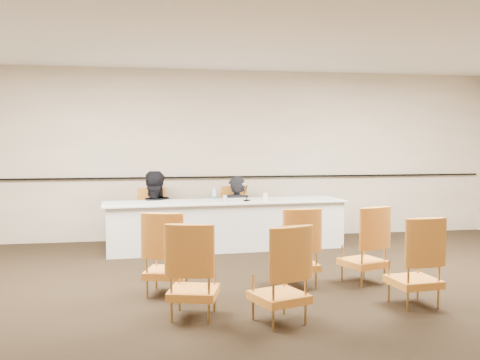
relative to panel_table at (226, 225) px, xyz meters
name	(u,v)px	position (x,y,z in m)	size (l,w,h in m)	color
floor	(284,302)	(0.19, -2.98, -0.39)	(10.00, 10.00, 0.00)	black
ceiling	(286,19)	(0.19, -2.98, 2.61)	(10.00, 10.00, 0.00)	white
wall_back	(228,155)	(0.19, 1.02, 1.11)	(10.00, 0.04, 3.00)	#BCAB94
wall_rail	(228,177)	(0.19, 0.98, 0.71)	(9.80, 0.04, 0.03)	black
panel_table	(226,225)	(0.00, 0.00, 0.00)	(3.88, 0.89, 0.78)	silver
panelist_main	(236,222)	(0.27, 0.59, -0.05)	(0.59, 0.39, 1.62)	black
panelist_main_chair	(236,214)	(0.27, 0.59, 0.09)	(0.50, 0.50, 0.95)	orange
panelist_second	(153,222)	(-1.16, 0.51, 0.00)	(0.83, 0.65, 1.71)	black
panelist_second_chair	(153,217)	(-1.16, 0.51, 0.09)	(0.50, 0.50, 0.95)	orange
papers	(255,201)	(0.46, -0.05, 0.39)	(0.30, 0.22, 0.00)	silver
microphone	(247,192)	(0.33, -0.09, 0.54)	(0.11, 0.21, 0.29)	black
water_bottle	(214,195)	(-0.19, -0.03, 0.50)	(0.07, 0.07, 0.22)	teal
drinking_glass	(225,198)	(-0.03, -0.08, 0.44)	(0.06, 0.06, 0.10)	silver
coffee_cup	(265,197)	(0.64, -0.05, 0.45)	(0.08, 0.08, 0.12)	white
aud_chair_front_left	(167,253)	(-1.04, -2.46, 0.09)	(0.50, 0.50, 0.95)	orange
aud_chair_front_mid	(297,247)	(0.49, -2.38, 0.09)	(0.50, 0.50, 0.95)	orange
aud_chair_front_right	(363,244)	(1.34, -2.37, 0.09)	(0.50, 0.50, 0.95)	orange
aud_chair_back_left	(193,269)	(-0.82, -3.31, 0.09)	(0.50, 0.50, 0.95)	orange
aud_chair_back_mid	(279,273)	(-0.03, -3.61, 0.09)	(0.50, 0.50, 0.95)	orange
aud_chair_back_right	(414,260)	(1.50, -3.31, 0.09)	(0.50, 0.50, 0.95)	orange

